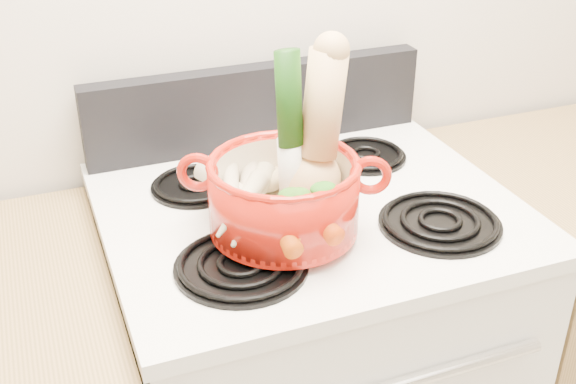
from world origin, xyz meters
name	(u,v)px	position (x,y,z in m)	size (l,w,h in m)	color
cooktop	(309,211)	(0.00, 1.40, 0.93)	(0.78, 0.67, 0.03)	white
control_backsplash	(258,105)	(0.00, 1.70, 1.04)	(0.76, 0.05, 0.18)	black
burner_front_left	(241,264)	(-0.19, 1.24, 0.96)	(0.22, 0.22, 0.02)	black
burner_front_right	(440,221)	(0.19, 1.24, 0.96)	(0.22, 0.22, 0.02)	black
burner_back_left	(194,185)	(-0.19, 1.54, 0.96)	(0.17, 0.17, 0.02)	black
burner_back_right	(366,154)	(0.19, 1.54, 0.96)	(0.17, 0.17, 0.02)	black
dutch_oven	(284,196)	(-0.09, 1.31, 1.03)	(0.26, 0.26, 0.13)	#AA160A
pot_handle_left	(198,172)	(-0.22, 1.37, 1.08)	(0.07, 0.07, 0.02)	#AA160A
pot_handle_right	(371,175)	(0.05, 1.25, 1.08)	(0.07, 0.07, 0.02)	#AA160A
squash	(313,131)	(-0.03, 1.33, 1.14)	(0.12, 0.12, 0.28)	#DEAC71
leek	(290,132)	(-0.07, 1.32, 1.14)	(0.05, 0.05, 0.30)	silver
ginger	(265,181)	(-0.09, 1.40, 1.02)	(0.08, 0.06, 0.04)	tan
parsnip_0	(250,205)	(-0.14, 1.32, 1.02)	(0.04, 0.04, 0.21)	beige
parsnip_1	(245,197)	(-0.15, 1.35, 1.02)	(0.04, 0.04, 0.19)	beige
parsnip_2	(240,189)	(-0.15, 1.36, 1.03)	(0.04, 0.04, 0.19)	beige
parsnip_3	(240,204)	(-0.17, 1.30, 1.04)	(0.04, 0.04, 0.17)	beige
parsnip_4	(232,191)	(-0.17, 1.34, 1.04)	(0.04, 0.04, 0.19)	beige
carrot_0	(274,225)	(-0.13, 1.25, 1.01)	(0.03, 0.03, 0.15)	#BE5009
carrot_1	(278,226)	(-0.12, 1.24, 1.02)	(0.03, 0.03, 0.15)	#C35509
carrot_2	(310,211)	(-0.06, 1.26, 1.02)	(0.03, 0.03, 0.18)	#DC460B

